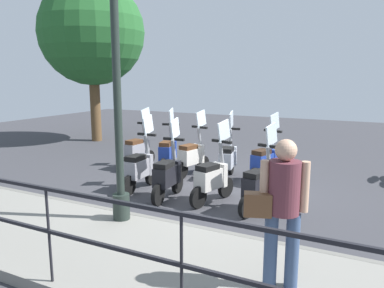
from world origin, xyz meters
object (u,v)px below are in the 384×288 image
Objects in this scene: scooter_far_3 at (168,152)px; scooter_far_4 at (138,150)px; pedestrian_with_bag at (281,203)px; tree_large at (92,33)px; scooter_near_1 at (212,178)px; scooter_near_2 at (168,175)px; scooter_far_0 at (265,161)px; scooter_far_2 at (192,156)px; scooter_far_1 at (228,158)px; lamp_post_near at (117,83)px; scooter_near_0 at (260,185)px; scooter_near_3 at (140,167)px.

scooter_far_3 is 0.82m from scooter_far_4.
tree_large reaches higher than pedestrian_with_bag.
scooter_near_1 and scooter_near_2 have the same top height.
scooter_near_1 is 1.83m from scooter_far_0.
scooter_far_2 is (1.75, 0.35, 0.00)m from scooter_near_2.
scooter_far_1 is (-2.63, -6.12, -3.31)m from tree_large.
scooter_far_0 is 1.00× the size of scooter_far_4.
scooter_near_2 and scooter_far_4 have the same top height.
pedestrian_with_bag reaches higher than scooter_near_2.
scooter_far_1 is 0.87m from scooter_far_2.
scooter_near_2 is at bearing -156.45° from scooter_far_2.
pedestrian_with_bag is 6.17m from scooter_far_4.
lamp_post_near is 3.05× the size of scooter_far_0.
scooter_near_0 is at bearing -135.51° from scooter_far_3.
scooter_near_1 is 0.87m from scooter_near_2.
scooter_far_3 is (1.88, 1.09, 0.00)m from scooter_near_2.
scooter_far_2 is at bearing 67.29° from scooter_near_0.
scooter_near_2 and scooter_near_3 have the same top height.
tree_large reaches higher than lamp_post_near.
scooter_far_3 is (0.13, 0.74, 0.00)m from scooter_far_2.
scooter_far_1 is 1.00× the size of scooter_far_2.
scooter_far_0 is at bearing -110.00° from tree_large.
scooter_far_1 is at bearing 50.92° from scooter_near_0.
pedestrian_with_bag is at bearing -134.25° from scooter_near_2.
pedestrian_with_bag is 2.69m from scooter_near_0.
scooter_near_2 is 1.00× the size of scooter_far_3.
scooter_far_0 is 0.84m from scooter_far_1.
tree_large is 3.66× the size of scooter_far_2.
scooter_near_1 is (-4.29, -6.45, -3.31)m from tree_large.
scooter_near_1 and scooter_far_0 have the same top height.
scooter_far_1 is at bearing -105.11° from scooter_far_3.
scooter_near_3 is 1.00× the size of scooter_far_4.
lamp_post_near is at bearing 176.79° from scooter_far_0.
tree_large reaches higher than scooter_far_3.
scooter_far_3 is (3.40, 1.14, -1.76)m from lamp_post_near.
scooter_near_2 and scooter_far_1 have the same top height.
scooter_far_0 is at bearing -1.20° from scooter_near_1.
scooter_near_3 is at bearing 102.05° from scooter_near_0.
lamp_post_near is at bearing 170.03° from scooter_near_1.
scooter_far_0 is 1.00× the size of scooter_far_1.
scooter_near_3 is 1.00× the size of scooter_far_1.
pedestrian_with_bag reaches higher than scooter_far_4.
scooter_near_1 is 3.15m from scooter_far_4.
scooter_near_1 is 1.00× the size of scooter_far_3.
scooter_far_0 is (4.28, 1.35, -0.60)m from pedestrian_with_bag.
scooter_far_3 is (1.69, 1.93, 0.00)m from scooter_near_1.
tree_large is (6.00, 5.65, 1.55)m from lamp_post_near.
pedestrian_with_bag is at bearing -144.49° from scooter_near_0.
scooter_near_3 is at bearing 175.31° from scooter_far_2.
scooter_near_2 is 1.79m from scooter_far_2.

